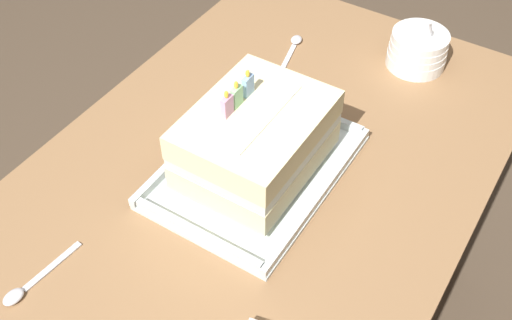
# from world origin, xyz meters

# --- Properties ---
(dining_table) EXTENTS (1.14, 0.72, 0.70)m
(dining_table) POSITION_xyz_m (0.00, 0.00, 0.60)
(dining_table) COLOR olive
(dining_table) RESTS_ON ground_plane
(foil_tray) EXTENTS (0.36, 0.26, 0.02)m
(foil_tray) POSITION_xyz_m (0.00, 0.00, 0.71)
(foil_tray) COLOR silver
(foil_tray) RESTS_ON dining_table
(birthday_cake) EXTENTS (0.25, 0.19, 0.16)m
(birthday_cake) POSITION_xyz_m (0.00, 0.00, 0.78)
(birthday_cake) COLOR beige
(birthday_cake) RESTS_ON foil_tray
(bowl_stack) EXTENTS (0.12, 0.12, 0.12)m
(bowl_stack) POSITION_xyz_m (0.43, -0.12, 0.74)
(bowl_stack) COLOR white
(bowl_stack) RESTS_ON dining_table
(serving_spoon_near_tray) EXTENTS (0.13, 0.05, 0.01)m
(serving_spoon_near_tray) POSITION_xyz_m (0.35, 0.13, 0.71)
(serving_spoon_near_tray) COLOR silver
(serving_spoon_near_tray) RESTS_ON dining_table
(serving_spoon_by_bowls) EXTENTS (0.14, 0.03, 0.01)m
(serving_spoon_by_bowls) POSITION_xyz_m (-0.38, 0.16, 0.71)
(serving_spoon_by_bowls) COLOR silver
(serving_spoon_by_bowls) RESTS_ON dining_table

